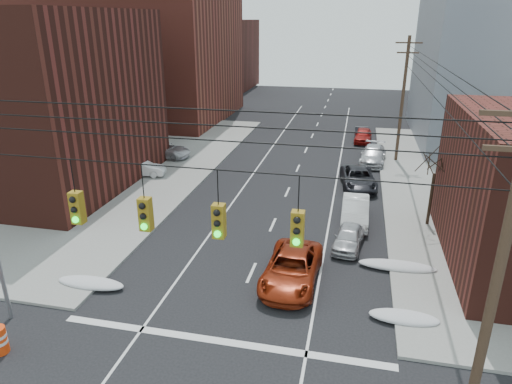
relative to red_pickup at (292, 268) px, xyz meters
The scene contains 22 objects.
sidewalk_nw 32.98m from the red_pickup, 152.15° to the left, with size 40.00×40.00×0.15m, color gray.
building_brick_near 26.91m from the red_pickup, 156.69° to the left, with size 20.00×16.00×13.00m, color #461C15.
building_brick_far 68.66m from the red_pickup, 114.28° to the left, with size 22.00×18.00×12.00m, color #461C15.
building_glass 63.19m from the red_pickup, 69.49° to the left, with size 20.00×18.00×22.00m, color gray.
utility_pole_right 11.80m from the red_pickup, 53.55° to the right, with size 2.20×0.28×11.00m.
utility_pole_far 23.82m from the red_pickup, 74.18° to the left, with size 2.20×0.28×11.00m.
traffic_signals 10.93m from the red_pickup, 103.41° to the right, with size 17.00×0.42×2.02m.
bare_tree 11.33m from the red_pickup, 48.51° to the left, with size 2.09×2.20×4.93m.
snow_nw 9.91m from the red_pickup, 164.81° to the right, with size 3.50×1.08×0.42m, color silver.
snow_ne 5.68m from the red_pickup, 21.76° to the right, with size 3.00×1.08×0.42m, color silver.
snow_east_far 5.80m from the red_pickup, 24.63° to the left, with size 4.00×1.08×0.42m, color silver.
red_pickup is the anchor object (origin of this frame).
parked_car_a 5.14m from the red_pickup, 58.95° to the left, with size 1.52×3.78×1.29m, color #B5B6BB.
parked_car_b 8.53m from the red_pickup, 69.94° to the left, with size 1.66×4.77×1.57m, color white.
parked_car_c 14.95m from the red_pickup, 78.26° to the left, with size 2.47×5.37×1.49m, color black.
parked_car_d 21.77m from the red_pickup, 78.75° to the left, with size 2.13×5.25×1.52m, color silver.
parked_car_e 29.08m from the red_pickup, 83.39° to the left, with size 1.72×4.27×1.45m, color maroon.
parked_car_f 29.93m from the red_pickup, 83.93° to the left, with size 1.40×4.02×1.33m, color black.
lot_car_a 19.49m from the red_pickup, 137.57° to the left, with size 1.32×3.77×1.24m, color silver.
lot_car_b 23.68m from the red_pickup, 128.54° to the left, with size 2.29×4.97×1.38m, color silver.
lot_car_c 25.04m from the red_pickup, 150.50° to the left, with size 2.18×5.36×1.56m, color black.
lot_car_d 25.09m from the red_pickup, 146.61° to the left, with size 1.46×3.63×1.24m, color #BAB9BF.
Camera 1 is at (4.73, -8.03, 12.39)m, focal length 32.00 mm.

